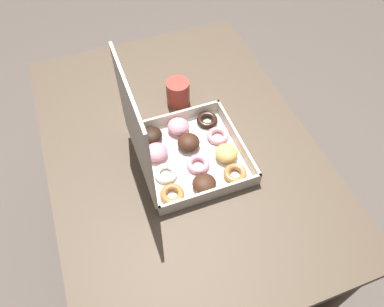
# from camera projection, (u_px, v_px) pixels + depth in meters

# --- Properties ---
(ground_plane) EXTENTS (8.00, 8.00, 0.00)m
(ground_plane) POSITION_uv_depth(u_px,v_px,m) (184.00, 243.00, 1.81)
(ground_plane) COLOR #564C44
(dining_table) EXTENTS (1.15, 0.83, 0.77)m
(dining_table) POSITION_uv_depth(u_px,v_px,m) (181.00, 165.00, 1.28)
(dining_table) COLOR #4C3D2D
(dining_table) RESTS_ON ground_plane
(donut_box) EXTENTS (0.32, 0.32, 0.36)m
(donut_box) POSITION_uv_depth(u_px,v_px,m) (179.00, 148.00, 1.11)
(donut_box) COLOR silver
(donut_box) RESTS_ON dining_table
(coffee_mug) EXTENTS (0.08, 0.08, 0.09)m
(coffee_mug) POSITION_uv_depth(u_px,v_px,m) (178.00, 92.00, 1.28)
(coffee_mug) COLOR #A3382D
(coffee_mug) RESTS_ON dining_table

